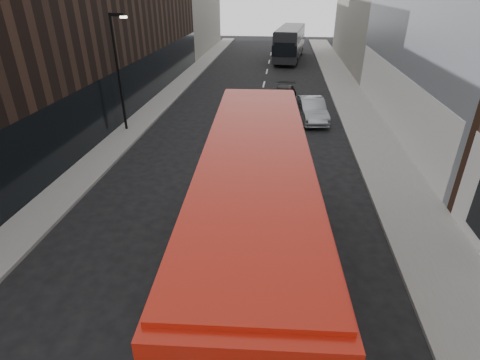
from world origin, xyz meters
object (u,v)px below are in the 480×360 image
(street_lamp, at_px, (119,66))
(grey_bus, at_px, (290,43))
(car_b, at_px, (312,110))
(red_bus, at_px, (255,216))
(car_c, at_px, (284,95))
(car_a, at_px, (265,118))

(street_lamp, relative_size, grey_bus, 0.57)
(street_lamp, xyz_separation_m, car_b, (12.13, 3.56, -3.40))
(street_lamp, bearing_deg, car_b, 16.37)
(red_bus, bearing_deg, street_lamp, 121.77)
(red_bus, xyz_separation_m, car_b, (2.74, 17.06, -1.95))
(grey_bus, xyz_separation_m, car_b, (1.46, -24.13, -1.32))
(grey_bus, relative_size, car_c, 2.71)
(car_b, distance_m, car_c, 4.48)
(red_bus, height_order, car_c, red_bus)
(red_bus, distance_m, car_c, 21.21)
(car_a, bearing_deg, red_bus, -85.34)
(car_b, bearing_deg, street_lamp, -171.28)
(street_lamp, height_order, car_a, street_lamp)
(car_a, distance_m, car_b, 3.80)
(grey_bus, bearing_deg, street_lamp, -104.74)
(car_a, bearing_deg, grey_bus, 89.11)
(car_a, xyz_separation_m, car_b, (3.20, 2.05, 0.09))
(red_bus, bearing_deg, car_a, 88.68)
(car_a, height_order, car_c, car_a)
(red_bus, bearing_deg, grey_bus, 85.14)
(street_lamp, height_order, car_b, street_lamp)
(grey_bus, relative_size, car_b, 2.62)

